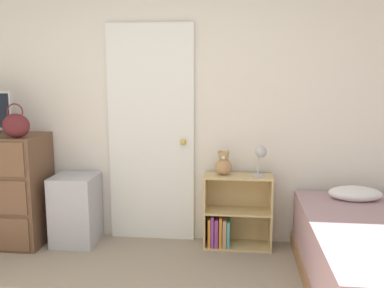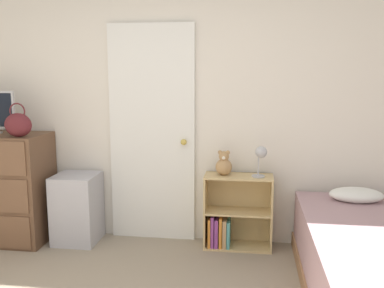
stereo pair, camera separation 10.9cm
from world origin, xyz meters
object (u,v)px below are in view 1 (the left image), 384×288
object	(u,v)px
bed	(377,261)
handbag	(16,125)
bookshelf	(232,217)
desk_lamp	(260,155)
teddy_bear	(224,164)
storage_bin	(76,209)

from	to	relation	value
bed	handbag	bearing A→B (deg)	170.11
bookshelf	desk_lamp	bearing A→B (deg)	-11.29
teddy_bear	handbag	bearing A→B (deg)	-171.45
teddy_bear	desk_lamp	size ratio (longest dim) A/B	0.81
teddy_bear	bed	distance (m)	1.45
storage_bin	desk_lamp	size ratio (longest dim) A/B	2.32
desk_lamp	handbag	bearing A→B (deg)	-173.80
storage_bin	bookshelf	bearing A→B (deg)	2.97
teddy_bear	desk_lamp	world-z (taller)	desk_lamp
storage_bin	desk_lamp	bearing A→B (deg)	0.89
desk_lamp	bookshelf	bearing A→B (deg)	168.71
handbag	teddy_bear	distance (m)	1.84
bookshelf	desk_lamp	distance (m)	0.64
bookshelf	teddy_bear	world-z (taller)	teddy_bear
handbag	storage_bin	xyz separation A→B (m)	(0.42, 0.20, -0.81)
bed	teddy_bear	bearing A→B (deg)	145.31
bookshelf	bed	size ratio (longest dim) A/B	0.37
handbag	teddy_bear	size ratio (longest dim) A/B	1.34
storage_bin	bookshelf	world-z (taller)	bookshelf
bookshelf	handbag	bearing A→B (deg)	-171.54
teddy_bear	bed	xyz separation A→B (m)	(1.12, -0.78, -0.51)
bed	storage_bin	bearing A→B (deg)	164.08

